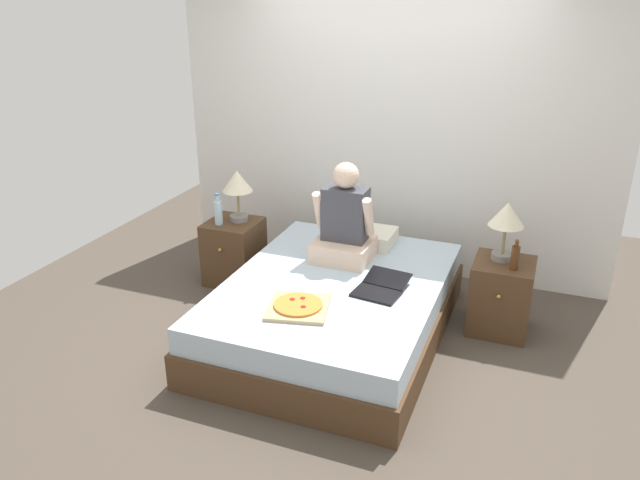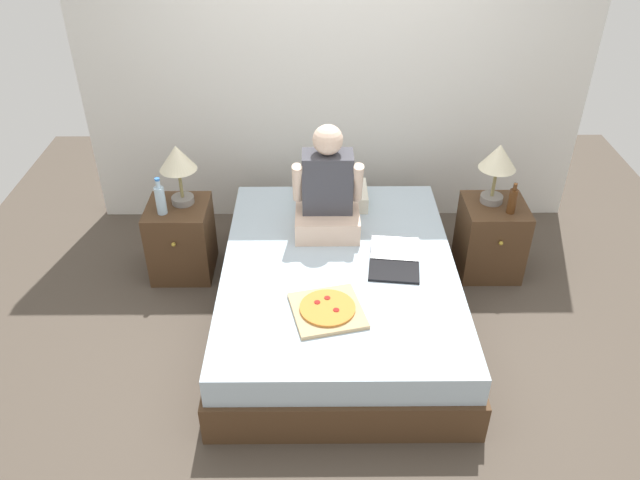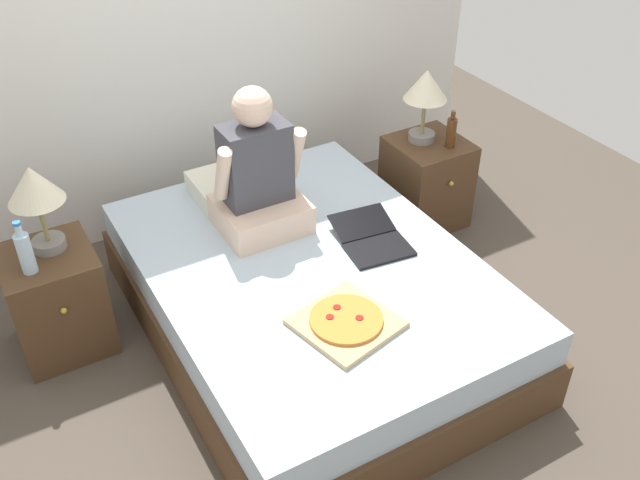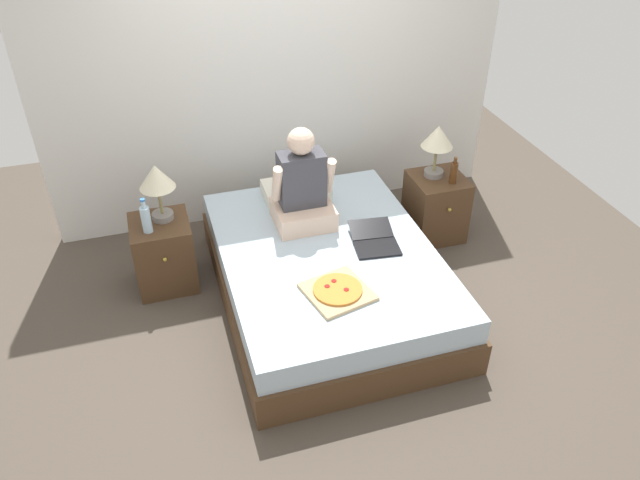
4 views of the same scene
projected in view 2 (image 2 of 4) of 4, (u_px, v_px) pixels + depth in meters
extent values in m
plane|color=#4C4238|center=(338.00, 317.00, 4.31)|extent=(5.93, 5.93, 0.00)
cube|color=silver|center=(335.00, 71.00, 4.78)|extent=(3.93, 0.12, 2.50)
cube|color=#4C331E|center=(338.00, 302.00, 4.23)|extent=(1.56, 2.11, 0.27)
cube|color=silver|center=(339.00, 275.00, 4.10)|extent=(1.51, 2.05, 0.19)
cube|color=#4C331E|center=(181.00, 239.00, 4.60)|extent=(0.44, 0.44, 0.56)
sphere|color=gold|center=(173.00, 245.00, 4.34)|extent=(0.03, 0.03, 0.03)
cylinder|color=gray|center=(183.00, 200.00, 4.47)|extent=(0.16, 0.16, 0.05)
cylinder|color=olive|center=(181.00, 183.00, 4.39)|extent=(0.02, 0.02, 0.22)
cone|color=beige|center=(177.00, 158.00, 4.28)|extent=(0.26, 0.26, 0.18)
cylinder|color=silver|center=(161.00, 201.00, 4.31)|extent=(0.07, 0.07, 0.20)
cylinder|color=silver|center=(158.00, 184.00, 4.23)|extent=(0.03, 0.03, 0.06)
cylinder|color=blue|center=(157.00, 179.00, 4.21)|extent=(0.04, 0.04, 0.02)
cube|color=#4C331E|center=(491.00, 238.00, 4.61)|extent=(0.44, 0.44, 0.56)
sphere|color=gold|center=(501.00, 243.00, 4.35)|extent=(0.03, 0.03, 0.03)
cylinder|color=gray|center=(491.00, 199.00, 4.48)|extent=(0.16, 0.16, 0.05)
cylinder|color=olive|center=(494.00, 182.00, 4.40)|extent=(0.02, 0.02, 0.22)
cone|color=beige|center=(499.00, 157.00, 4.29)|extent=(0.26, 0.26, 0.18)
cylinder|color=#512D14|center=(512.00, 201.00, 4.32)|extent=(0.06, 0.06, 0.18)
cylinder|color=#512D14|center=(515.00, 187.00, 4.26)|extent=(0.03, 0.03, 0.05)
cube|color=silver|center=(332.00, 196.00, 4.66)|extent=(0.52, 0.34, 0.12)
cube|color=beige|center=(327.00, 221.00, 4.33)|extent=(0.44, 0.40, 0.16)
cube|color=#3F3F47|center=(327.00, 182.00, 4.20)|extent=(0.34, 0.20, 0.42)
sphere|color=beige|center=(328.00, 140.00, 4.02)|extent=(0.20, 0.20, 0.20)
cylinder|color=beige|center=(298.00, 183.00, 4.14)|extent=(0.07, 0.18, 0.32)
cylinder|color=beige|center=(358.00, 183.00, 4.14)|extent=(0.07, 0.18, 0.32)
cube|color=black|center=(394.00, 271.00, 3.97)|extent=(0.34, 0.26, 0.02)
cube|color=black|center=(395.00, 248.00, 4.12)|extent=(0.33, 0.23, 0.06)
cube|color=tan|center=(327.00, 311.00, 3.65)|extent=(0.48, 0.48, 0.03)
cylinder|color=#CC7F33|center=(327.00, 308.00, 3.64)|extent=(0.33, 0.33, 0.02)
cylinder|color=maroon|center=(317.00, 302.00, 3.66)|extent=(0.04, 0.04, 0.00)
cylinder|color=maroon|center=(336.00, 310.00, 3.61)|extent=(0.04, 0.04, 0.00)
cylinder|color=maroon|center=(327.00, 298.00, 3.70)|extent=(0.04, 0.04, 0.00)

